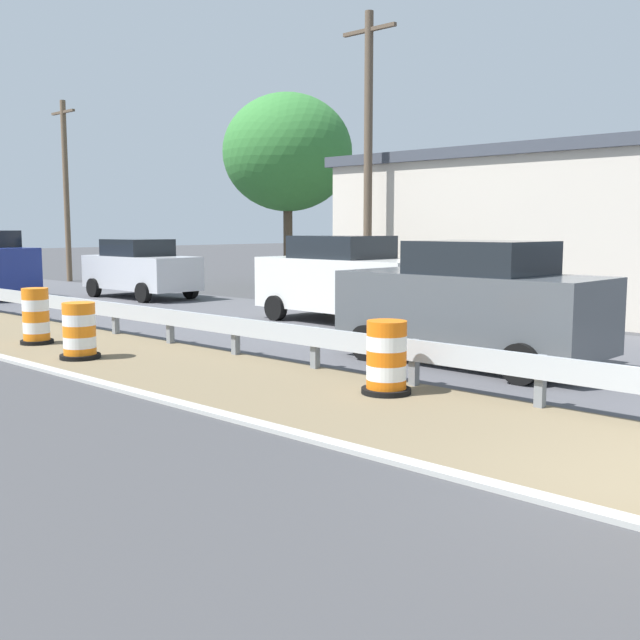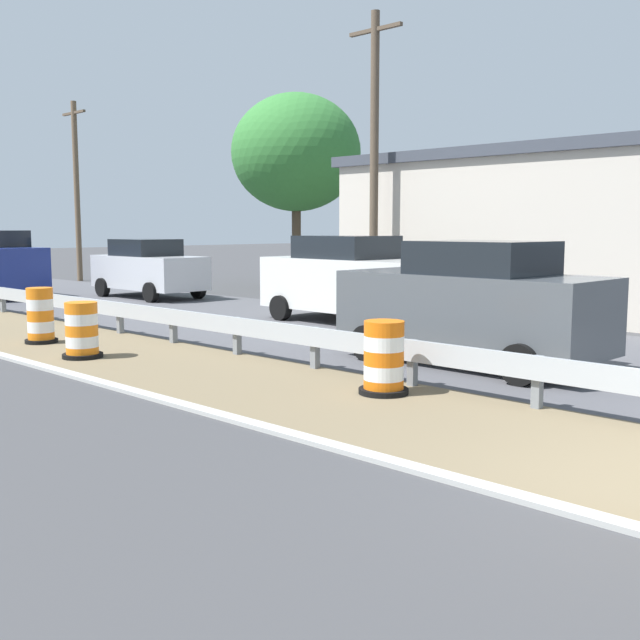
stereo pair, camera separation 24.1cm
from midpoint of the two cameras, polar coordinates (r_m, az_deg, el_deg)
traffic_barrel_nearest at (r=10.80m, az=5.47°, el=-3.10°), size 0.72×0.72×1.05m
traffic_barrel_close at (r=14.34m, az=-17.05°, el=-0.93°), size 0.72×0.72×1.02m
traffic_barrel_mid at (r=16.45m, az=-19.93°, el=0.15°), size 0.65×0.65×1.14m
car_lead_near_lane at (r=13.21m, az=11.94°, el=1.23°), size 2.16×4.64×2.13m
car_mid_far_lane at (r=26.15m, az=-12.54°, el=3.82°), size 2.08×4.42×1.97m
car_distant_a at (r=18.80m, az=2.70°, el=3.09°), size 2.27×4.83×2.16m
roadside_shop_near at (r=22.89m, az=17.42°, el=6.38°), size 6.87×11.02×4.46m
utility_pole_near at (r=21.59m, az=4.44°, el=12.05°), size 0.24×1.80×8.22m
utility_pole_mid at (r=35.16m, az=-17.68°, el=9.42°), size 0.24×1.80×7.78m
tree_roadside at (r=30.21m, az=-1.58°, el=12.48°), size 5.05×5.05×7.53m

